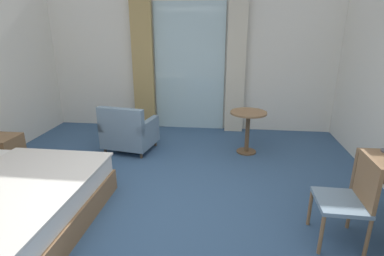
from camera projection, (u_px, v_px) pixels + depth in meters
ground at (157, 212)px, 3.49m from camera, size 6.32×6.77×0.10m
wall_back at (190, 59)px, 5.98m from camera, size 5.92×0.12×2.82m
balcony_glass_door at (189, 68)px, 5.96m from camera, size 1.39×0.02×2.48m
curtain_panel_left at (143, 63)px, 5.94m from camera, size 0.41×0.10×2.67m
curtain_panel_right at (236, 65)px, 5.73m from camera, size 0.36×0.10×2.67m
nightstand at (4, 152)px, 4.45m from camera, size 0.43×0.46×0.49m
desk_chair at (351, 196)px, 2.80m from camera, size 0.45×0.49×0.89m
armchair_by_window at (129, 132)px, 5.04m from camera, size 0.89×0.81×0.80m
round_cafe_table at (248, 123)px, 4.91m from camera, size 0.59×0.59×0.71m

